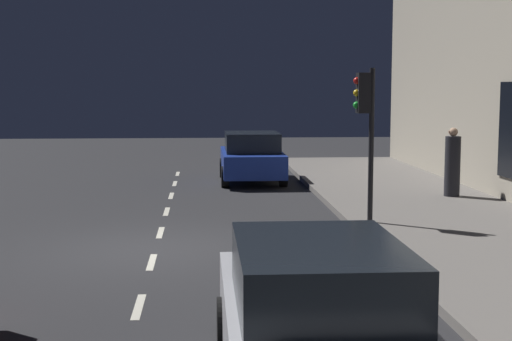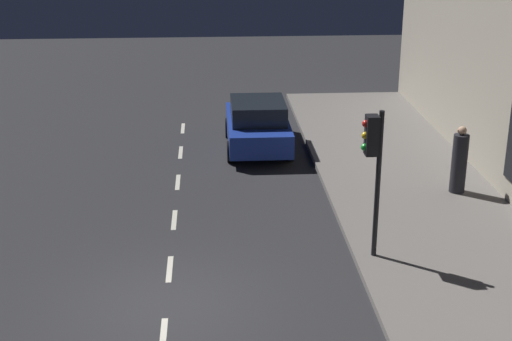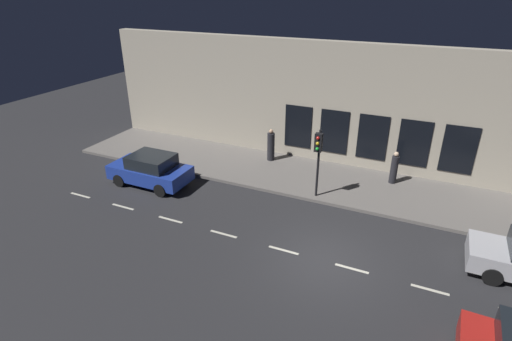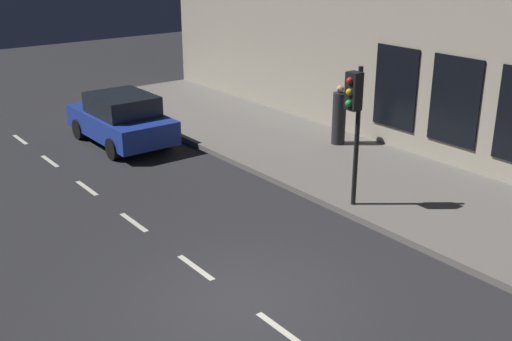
# 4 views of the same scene
# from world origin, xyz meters

# --- Properties ---
(ground_plane) EXTENTS (60.00, 60.00, 0.00)m
(ground_plane) POSITION_xyz_m (0.00, 0.00, 0.00)
(ground_plane) COLOR #28282B
(sidewalk) EXTENTS (4.50, 32.00, 0.15)m
(sidewalk) POSITION_xyz_m (6.25, 0.00, 0.07)
(sidewalk) COLOR slate
(sidewalk) RESTS_ON ground
(lane_centre_line) EXTENTS (0.12, 27.20, 0.01)m
(lane_centre_line) POSITION_xyz_m (0.00, -1.00, 0.00)
(lane_centre_line) COLOR beige
(lane_centre_line) RESTS_ON ground
(traffic_light) EXTENTS (0.45, 0.32, 3.25)m
(traffic_light) POSITION_xyz_m (4.29, 1.69, 2.52)
(traffic_light) COLOR black
(traffic_light) RESTS_ON sidewalk
(parked_car_2) EXTENTS (2.00, 4.02, 1.58)m
(parked_car_2) POSITION_xyz_m (2.43, 9.64, 0.79)
(parked_car_2) COLOR #1E389E
(parked_car_2) RESTS_ON ground
(pedestrian_0) EXTENTS (0.42, 0.42, 1.80)m
(pedestrian_0) POSITION_xyz_m (7.41, 5.24, 0.98)
(pedestrian_0) COLOR #232328
(pedestrian_0) RESTS_ON sidewalk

